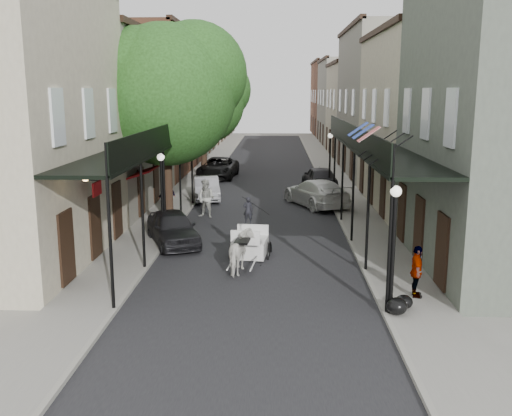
# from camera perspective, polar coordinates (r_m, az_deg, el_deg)

# --- Properties ---
(ground) EXTENTS (140.00, 140.00, 0.00)m
(ground) POSITION_cam_1_polar(r_m,az_deg,el_deg) (18.86, -0.41, -8.22)
(ground) COLOR gray
(ground) RESTS_ON ground
(road) EXTENTS (8.00, 90.00, 0.01)m
(road) POSITION_cam_1_polar(r_m,az_deg,el_deg) (38.26, 0.91, 2.03)
(road) COLOR black
(road) RESTS_ON ground
(sidewalk_left) EXTENTS (2.20, 90.00, 0.12)m
(sidewalk_left) POSITION_cam_1_polar(r_m,az_deg,el_deg) (38.68, -6.52, 2.14)
(sidewalk_left) COLOR gray
(sidewalk_left) RESTS_ON ground
(sidewalk_right) EXTENTS (2.20, 90.00, 0.12)m
(sidewalk_right) POSITION_cam_1_polar(r_m,az_deg,el_deg) (38.48, 8.38, 2.04)
(sidewalk_right) COLOR gray
(sidewalk_right) RESTS_ON ground
(building_row_left) EXTENTS (5.00, 80.00, 10.50)m
(building_row_left) POSITION_cam_1_polar(r_m,az_deg,el_deg) (48.64, -9.15, 10.16)
(building_row_left) COLOR #BEB598
(building_row_left) RESTS_ON ground
(building_row_right) EXTENTS (5.00, 80.00, 10.50)m
(building_row_right) POSITION_cam_1_polar(r_m,az_deg,el_deg) (48.36, 11.60, 10.06)
(building_row_right) COLOR gray
(building_row_right) RESTS_ON ground
(gallery_left) EXTENTS (2.20, 18.05, 4.88)m
(gallery_left) POSITION_cam_1_polar(r_m,az_deg,el_deg) (25.42, -10.62, 6.14)
(gallery_left) COLOR black
(gallery_left) RESTS_ON sidewalk_left
(gallery_right) EXTENTS (2.20, 18.05, 4.88)m
(gallery_right) POSITION_cam_1_polar(r_m,az_deg,el_deg) (25.13, 11.34, 6.05)
(gallery_right) COLOR black
(gallery_right) RESTS_ON sidewalk_right
(tree_near) EXTENTS (7.31, 6.80, 9.63)m
(tree_near) POSITION_cam_1_polar(r_m,az_deg,el_deg) (28.33, -8.18, 11.70)
(tree_near) COLOR #382619
(tree_near) RESTS_ON sidewalk_left
(tree_far) EXTENTS (6.45, 6.00, 8.61)m
(tree_far) POSITION_cam_1_polar(r_m,az_deg,el_deg) (42.20, -4.81, 10.85)
(tree_far) COLOR #382619
(tree_far) RESTS_ON sidewalk_left
(lamppost_right_near) EXTENTS (0.32, 0.32, 3.71)m
(lamppost_right_near) POSITION_cam_1_polar(r_m,az_deg,el_deg) (16.64, 13.55, -3.87)
(lamppost_right_near) COLOR black
(lamppost_right_near) RESTS_ON sidewalk_right
(lamppost_left) EXTENTS (0.32, 0.32, 3.71)m
(lamppost_left) POSITION_cam_1_polar(r_m,az_deg,el_deg) (24.60, -9.38, 1.29)
(lamppost_left) COLOR black
(lamppost_left) RESTS_ON sidewalk_left
(lamppost_right_far) EXTENTS (0.32, 0.32, 3.71)m
(lamppost_right_far) POSITION_cam_1_polar(r_m,az_deg,el_deg) (36.13, 7.39, 4.64)
(lamppost_right_far) COLOR black
(lamppost_right_far) RESTS_ON sidewalk_right
(horse) EXTENTS (0.98, 1.85, 1.50)m
(horse) POSITION_cam_1_polar(r_m,az_deg,el_deg) (20.41, -1.43, -4.44)
(horse) COLOR silver
(horse) RESTS_ON ground
(carriage) EXTENTS (1.68, 2.33, 2.51)m
(carriage) POSITION_cam_1_polar(r_m,az_deg,el_deg) (22.59, -0.47, -2.27)
(carriage) COLOR black
(carriage) RESTS_ON ground
(pedestrian_walking) EXTENTS (1.16, 1.05, 1.97)m
(pedestrian_walking) POSITION_cam_1_polar(r_m,az_deg,el_deg) (29.29, -4.99, 0.94)
(pedestrian_walking) COLOR #A4A49B
(pedestrian_walking) RESTS_ON ground
(pedestrian_sidewalk_left) EXTENTS (1.21, 1.20, 1.68)m
(pedestrian_sidewalk_left) POSITION_cam_1_polar(r_m,az_deg,el_deg) (31.39, -8.89, 1.52)
(pedestrian_sidewalk_left) COLOR gray
(pedestrian_sidewalk_left) RESTS_ON sidewalk_left
(pedestrian_sidewalk_right) EXTENTS (0.52, 1.00, 1.64)m
(pedestrian_sidewalk_right) POSITION_cam_1_polar(r_m,az_deg,el_deg) (18.36, 15.77, -6.14)
(pedestrian_sidewalk_right) COLOR gray
(pedestrian_sidewalk_right) RESTS_ON sidewalk_right
(car_left_near) EXTENTS (3.21, 4.59, 1.45)m
(car_left_near) POSITION_cam_1_polar(r_m,az_deg,el_deg) (24.35, -8.33, -1.96)
(car_left_near) COLOR black
(car_left_near) RESTS_ON ground
(car_left_mid) EXTENTS (2.11, 4.30, 1.36)m
(car_left_mid) POSITION_cam_1_polar(r_m,az_deg,el_deg) (34.18, -4.98, 1.96)
(car_left_mid) COLOR #9F9EA3
(car_left_mid) RESTS_ON ground
(car_left_far) EXTENTS (2.93, 5.65, 1.52)m
(car_left_far) POSITION_cam_1_polar(r_m,az_deg,el_deg) (42.65, -3.81, 4.03)
(car_left_far) COLOR black
(car_left_far) RESTS_ON ground
(car_right_near) EXTENTS (4.02, 5.68, 1.53)m
(car_right_near) POSITION_cam_1_polar(r_m,az_deg,el_deg) (32.29, 6.04, 1.53)
(car_right_near) COLOR silver
(car_right_near) RESTS_ON ground
(car_right_far) EXTENTS (2.34, 4.74, 1.56)m
(car_right_far) POSITION_cam_1_polar(r_m,az_deg,el_deg) (37.80, 6.37, 3.03)
(car_right_far) COLOR black
(car_right_far) RESTS_ON ground
(trash_bags) EXTENTS (0.86, 1.01, 0.50)m
(trash_bags) POSITION_cam_1_polar(r_m,az_deg,el_deg) (17.19, 14.17, -9.34)
(trash_bags) COLOR black
(trash_bags) RESTS_ON sidewalk_right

